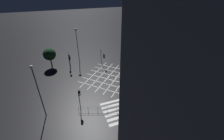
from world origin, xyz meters
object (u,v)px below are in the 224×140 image
(traffic_light_ne_cross, at_px, (130,47))
(street_tree_far, at_px, (139,39))
(traffic_light_median_north, at_px, (103,56))
(street_lamp_east, at_px, (77,37))
(waiting_car, at_px, (143,63))
(street_tree_near, at_px, (49,54))
(traffic_light_sw_main, at_px, (79,96))
(street_lamp_west, at_px, (37,86))
(traffic_light_nw_main, at_px, (69,58))
(traffic_light_nw_cross, at_px, (70,58))
(traffic_light_se_main, at_px, (163,75))
(traffic_light_se_cross, at_px, (157,72))

(traffic_light_ne_cross, bearing_deg, street_tree_far, 130.63)
(traffic_light_median_north, distance_m, traffic_light_ne_cross, 7.75)
(street_lamp_east, height_order, waiting_car, street_lamp_east)
(street_tree_near, distance_m, waiting_car, 22.06)
(traffic_light_sw_main, xyz_separation_m, street_lamp_west, (-5.25, 0.66, 2.78))
(traffic_light_ne_cross, height_order, waiting_car, traffic_light_ne_cross)
(traffic_light_ne_cross, bearing_deg, street_lamp_west, -57.06)
(street_lamp_east, xyz_separation_m, street_lamp_west, (-7.83, -16.03, -0.97))
(traffic_light_nw_main, xyz_separation_m, street_tree_near, (-4.11, 1.88, 0.87))
(traffic_light_nw_cross, bearing_deg, traffic_light_ne_cross, 90.56)
(street_tree_far, relative_size, waiting_car, 1.20)
(traffic_light_median_north, xyz_separation_m, traffic_light_se_main, (7.19, -13.30, 0.76))
(traffic_light_sw_main, relative_size, street_tree_far, 0.76)
(traffic_light_median_north, xyz_separation_m, street_tree_near, (-11.78, 3.32, 0.78))
(traffic_light_median_north, distance_m, traffic_light_se_cross, 13.70)
(traffic_light_sw_main, bearing_deg, street_lamp_east, 81.22)
(traffic_light_nw_cross, height_order, traffic_light_se_cross, traffic_light_se_cross)
(traffic_light_nw_main, height_order, waiting_car, traffic_light_nw_main)
(traffic_light_se_cross, bearing_deg, traffic_light_sw_main, 95.36)
(traffic_light_ne_cross, relative_size, traffic_light_se_cross, 1.07)
(street_lamp_west, bearing_deg, traffic_light_nw_cross, 67.88)
(street_lamp_east, relative_size, street_lamp_west, 0.99)
(traffic_light_se_main, xyz_separation_m, waiting_car, (1.74, 9.51, -2.63))
(street_tree_far, bearing_deg, street_lamp_west, -145.57)
(street_lamp_west, height_order, street_tree_near, street_lamp_west)
(traffic_light_ne_cross, bearing_deg, street_lamp_east, -101.54)
(street_lamp_east, relative_size, street_tree_near, 1.82)
(traffic_light_nw_cross, relative_size, street_tree_far, 0.74)
(street_lamp_west, height_order, street_tree_far, street_lamp_west)
(street_lamp_east, bearing_deg, traffic_light_nw_cross, -131.33)
(street_lamp_east, height_order, street_tree_near, street_lamp_east)
(street_lamp_west, relative_size, waiting_car, 2.06)
(traffic_light_se_main, bearing_deg, traffic_light_sw_main, -0.44)
(traffic_light_se_main, bearing_deg, traffic_light_nw_cross, -43.42)
(traffic_light_se_cross, height_order, street_tree_near, street_tree_near)
(waiting_car, bearing_deg, traffic_light_ne_cross, -74.77)
(street_lamp_west, bearing_deg, traffic_light_se_cross, 2.06)
(street_tree_near, height_order, street_tree_far, street_tree_far)
(street_lamp_west, bearing_deg, street_tree_near, 85.53)
(traffic_light_se_main, relative_size, street_tree_far, 0.90)
(traffic_light_ne_cross, relative_size, traffic_light_nw_cross, 1.21)
(street_tree_far, bearing_deg, street_tree_near, -176.63)
(traffic_light_se_main, relative_size, traffic_light_sw_main, 1.19)
(traffic_light_median_north, xyz_separation_m, street_lamp_east, (-5.20, 3.51, 4.00))
(traffic_light_se_main, relative_size, street_tree_near, 0.97)
(street_tree_far, bearing_deg, traffic_light_sw_main, -138.04)
(traffic_light_median_north, bearing_deg, traffic_light_se_cross, 30.38)
(traffic_light_median_north, relative_size, street_tree_near, 0.72)
(traffic_light_se_cross, bearing_deg, street_lamp_east, 38.35)
(traffic_light_se_cross, bearing_deg, traffic_light_nw_main, 47.75)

